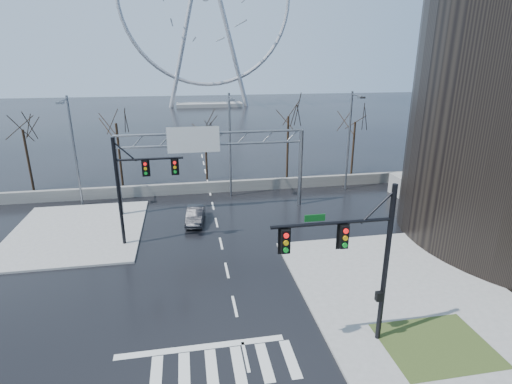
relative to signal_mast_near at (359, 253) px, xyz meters
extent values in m
plane|color=black|center=(-5.14, 4.04, -4.87)|extent=(260.00, 260.00, 0.00)
cube|color=gray|center=(4.86, 6.04, -4.80)|extent=(12.00, 10.00, 0.15)
cube|color=gray|center=(-16.14, 16.04, -4.80)|extent=(10.00, 12.00, 0.15)
cube|color=#2C3B18|center=(3.86, -0.96, -4.72)|extent=(5.00, 4.00, 0.02)
cube|color=slate|center=(-5.14, 24.04, -4.32)|extent=(52.00, 0.50, 1.10)
cylinder|color=black|center=(1.36, 0.04, -0.87)|extent=(0.24, 0.24, 8.00)
cylinder|color=black|center=(-1.34, 0.04, 1.53)|extent=(5.40, 0.16, 0.16)
cube|color=black|center=(-0.84, -0.11, 0.93)|extent=(0.35, 0.28, 1.05)
cube|color=black|center=(-3.44, -0.11, 0.93)|extent=(0.35, 0.28, 1.05)
cylinder|color=black|center=(-12.14, 13.04, -0.87)|extent=(0.24, 0.24, 8.00)
cylinder|color=black|center=(-9.84, 13.04, 1.53)|extent=(4.60, 0.16, 0.16)
cube|color=black|center=(-10.14, 12.89, 0.93)|extent=(0.35, 0.28, 1.05)
cube|color=black|center=(-8.14, 12.89, 0.93)|extent=(0.35, 0.28, 1.05)
cylinder|color=slate|center=(-13.14, 19.04, -1.37)|extent=(0.36, 0.36, 7.00)
cylinder|color=slate|center=(2.86, 19.04, -1.37)|extent=(0.36, 0.36, 7.00)
cylinder|color=slate|center=(-5.14, 19.04, 2.13)|extent=(16.00, 0.20, 0.20)
cylinder|color=slate|center=(-5.14, 19.04, 1.13)|extent=(16.00, 0.20, 0.20)
cube|color=#094813|center=(-6.64, 18.89, 1.63)|extent=(4.20, 0.10, 2.00)
cube|color=silver|center=(-6.64, 18.83, 1.63)|extent=(4.40, 0.02, 2.20)
cylinder|color=slate|center=(-17.14, 22.54, 0.13)|extent=(0.20, 0.20, 10.00)
cylinder|color=slate|center=(-17.14, 21.44, 4.83)|extent=(0.12, 2.20, 0.12)
cube|color=slate|center=(-17.14, 20.44, 4.73)|extent=(0.50, 0.70, 0.18)
cylinder|color=slate|center=(-3.14, 22.54, 0.13)|extent=(0.20, 0.20, 10.00)
cylinder|color=slate|center=(-3.14, 21.44, 4.83)|extent=(0.12, 2.20, 0.12)
cube|color=slate|center=(-3.14, 20.44, 4.73)|extent=(0.50, 0.70, 0.18)
cylinder|color=slate|center=(8.86, 22.54, 0.13)|extent=(0.20, 0.20, 10.00)
cylinder|color=slate|center=(8.86, 21.44, 4.83)|extent=(0.12, 2.20, 0.12)
cube|color=slate|center=(8.86, 20.44, 4.73)|extent=(0.50, 0.70, 0.18)
cylinder|color=black|center=(-23.14, 28.04, -1.72)|extent=(0.24, 0.24, 6.30)
cylinder|color=black|center=(-14.14, 27.54, -1.50)|extent=(0.24, 0.24, 6.75)
cylinder|color=black|center=(-5.14, 28.54, -1.95)|extent=(0.24, 0.24, 5.85)
cylinder|color=black|center=(3.86, 27.54, -1.36)|extent=(0.24, 0.24, 7.02)
cylinder|color=black|center=(11.86, 28.04, -1.81)|extent=(0.24, 0.24, 6.12)
cube|color=gray|center=(-0.14, 99.04, -4.37)|extent=(18.00, 6.00, 1.00)
cylinder|color=#B2B2B7|center=(-7.14, 99.04, 9.13)|extent=(8.28, 1.20, 28.82)
cylinder|color=#B2B2B7|center=(6.86, 99.04, 9.13)|extent=(8.28, 1.20, 28.82)
imported|color=black|center=(-6.85, 16.41, -4.23)|extent=(1.86, 4.05, 1.29)
camera|label=1|loc=(-7.32, -14.79, 8.23)|focal=28.00mm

